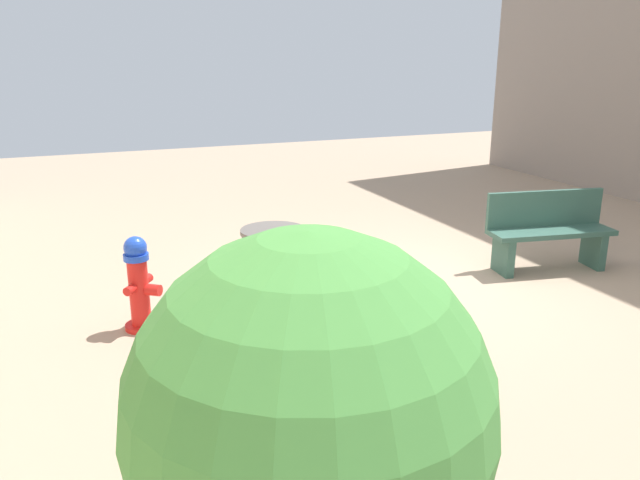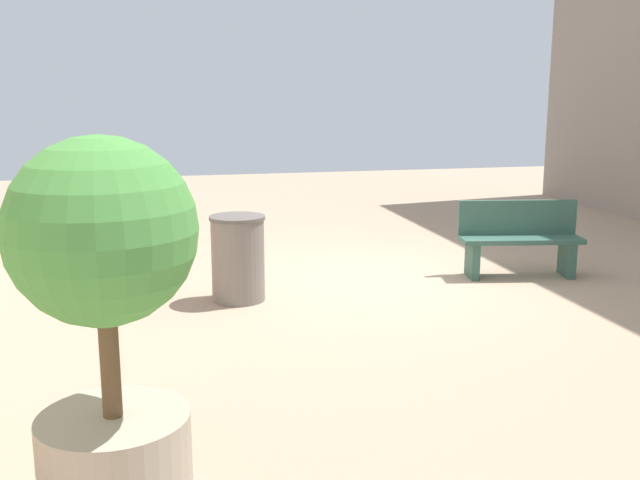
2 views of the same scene
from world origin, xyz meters
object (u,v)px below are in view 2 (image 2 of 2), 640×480
at_px(fire_hydrant, 126,258).
at_px(bench_near, 519,238).
at_px(planter_tree, 106,295).
at_px(trash_bin, 238,258).

relative_size(fire_hydrant, bench_near, 0.59).
xyz_separation_m(fire_hydrant, planter_tree, (-0.02, 4.35, 0.78)).
xyz_separation_m(planter_tree, trash_bin, (-1.20, -3.97, -0.76)).
bearing_deg(bench_near, planter_tree, 41.60).
height_order(fire_hydrant, bench_near, bench_near).
relative_size(planter_tree, trash_bin, 2.20).
bearing_deg(planter_tree, fire_hydrant, -89.77).
distance_m(fire_hydrant, planter_tree, 4.42).
relative_size(fire_hydrant, trash_bin, 0.96).
relative_size(bench_near, trash_bin, 1.63).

